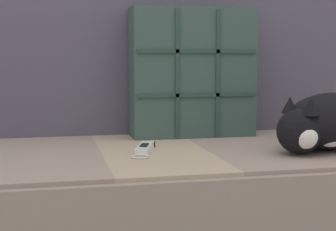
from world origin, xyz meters
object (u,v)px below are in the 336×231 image
(couch, at_px, (150,210))
(game_remote_near, at_px, (144,149))
(throw_pillow_quilted, at_px, (192,73))
(sleeping_cat, at_px, (328,123))

(couch, height_order, game_remote_near, game_remote_near)
(throw_pillow_quilted, bearing_deg, sleeping_cat, -49.25)
(throw_pillow_quilted, bearing_deg, couch, -133.07)
(game_remote_near, bearing_deg, sleeping_cat, -9.43)
(sleeping_cat, distance_m, game_remote_near, 0.52)
(couch, bearing_deg, throw_pillow_quilted, 46.93)
(throw_pillow_quilted, height_order, sleeping_cat, throw_pillow_quilted)
(sleeping_cat, xyz_separation_m, game_remote_near, (-0.51, 0.08, -0.07))
(couch, xyz_separation_m, sleeping_cat, (0.48, -0.15, 0.27))
(game_remote_near, bearing_deg, throw_pillow_quilted, 51.70)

